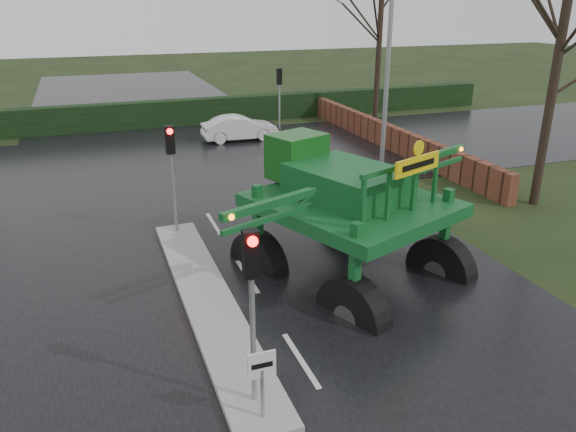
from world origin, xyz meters
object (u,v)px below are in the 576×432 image
object	(u,v)px
traffic_signal_near	(252,282)
crop_sprayer	(349,221)
street_light_right	(384,26)
white_sedan	(240,140)
keep_left_sign	(262,374)
traffic_signal_mid	(171,156)
traffic_signal_far	(279,86)

from	to	relation	value
traffic_signal_near	crop_sprayer	world-z (taller)	crop_sprayer
street_light_right	white_sedan	world-z (taller)	street_light_right
keep_left_sign	street_light_right	bearing A→B (deg)	54.88
street_light_right	white_sedan	xyz separation A→B (m)	(-4.23, 7.13, -5.99)
traffic_signal_near	street_light_right	distance (m)	16.46
traffic_signal_mid	traffic_signal_near	bearing A→B (deg)	-90.00
traffic_signal_mid	traffic_signal_far	xyz separation A→B (m)	(7.80, 12.52, 0.00)
traffic_signal_near	white_sedan	world-z (taller)	traffic_signal_near
traffic_signal_mid	street_light_right	world-z (taller)	street_light_right
traffic_signal_far	crop_sprayer	xyz separation A→B (m)	(-4.78, -18.57, -0.23)
keep_left_sign	traffic_signal_far	size ratio (longest dim) A/B	0.38
street_light_right	crop_sprayer	size ratio (longest dim) A/B	1.19
traffic_signal_near	traffic_signal_mid	world-z (taller)	same
traffic_signal_near	keep_left_sign	bearing A→B (deg)	-90.00
traffic_signal_near	crop_sprayer	size ratio (longest dim) A/B	0.42
white_sedan	traffic_signal_near	bearing A→B (deg)	166.10
traffic_signal_far	traffic_signal_near	bearing A→B (deg)	69.64
traffic_signal_near	crop_sprayer	bearing A→B (deg)	39.11
traffic_signal_far	crop_sprayer	distance (m)	19.17
keep_left_sign	traffic_signal_near	size ratio (longest dim) A/B	0.38
traffic_signal_far	street_light_right	world-z (taller)	street_light_right
keep_left_sign	traffic_signal_far	xyz separation A→B (m)	(7.80, 21.51, 1.53)
white_sedan	crop_sprayer	bearing A→B (deg)	173.50
crop_sprayer	traffic_signal_far	bearing A→B (deg)	54.21
crop_sprayer	white_sedan	world-z (taller)	crop_sprayer
keep_left_sign	traffic_signal_mid	bearing A→B (deg)	90.00
traffic_signal_far	street_light_right	bearing A→B (deg)	101.95
traffic_signal_far	crop_sprayer	size ratio (longest dim) A/B	0.42
traffic_signal_near	street_light_right	world-z (taller)	street_light_right
traffic_signal_mid	crop_sprayer	size ratio (longest dim) A/B	0.42
traffic_signal_near	street_light_right	xyz separation A→B (m)	(9.49, 13.01, 3.40)
traffic_signal_mid	traffic_signal_far	distance (m)	14.75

